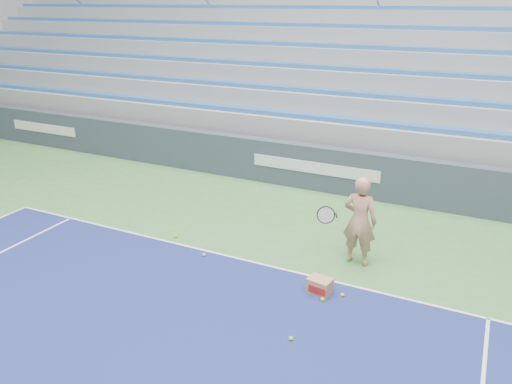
{
  "coord_description": "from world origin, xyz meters",
  "views": [
    {
      "loc": [
        3.74,
        4.85,
        4.4
      ],
      "look_at": [
        0.07,
        12.38,
        1.15
      ],
      "focal_mm": 35.0,
      "sensor_mm": 36.0,
      "label": 1
    }
  ],
  "objects": [
    {
      "name": "tennis_ball_0",
      "position": [
        1.77,
        11.26,
        0.03
      ],
      "size": [
        0.07,
        0.07,
        0.07
      ],
      "primitive_type": "sphere",
      "color": "#B8D12A",
      "rests_on": "ground"
    },
    {
      "name": "tennis_player",
      "position": [
        1.91,
        12.7,
        0.81
      ],
      "size": [
        0.91,
        0.83,
        1.62
      ],
      "color": "tan",
      "rests_on": "ground"
    },
    {
      "name": "tennis_ball_2",
      "position": [
        -0.65,
        11.7,
        0.03
      ],
      "size": [
        0.07,
        0.07,
        0.07
      ],
      "primitive_type": "sphere",
      "color": "#B8D12A",
      "rests_on": "ground"
    },
    {
      "name": "ball_box",
      "position": [
        1.65,
        11.45,
        0.14
      ],
      "size": [
        0.4,
        0.33,
        0.27
      ],
      "color": "#AD8054",
      "rests_on": "ground"
    },
    {
      "name": "tennis_ball_3",
      "position": [
        1.69,
        10.16,
        0.03
      ],
      "size": [
        0.07,
        0.07,
        0.07
      ],
      "primitive_type": "sphere",
      "color": "#B8D12A",
      "rests_on": "ground"
    },
    {
      "name": "tennis_ball_1",
      "position": [
        -1.56,
        12.11,
        0.03
      ],
      "size": [
        0.07,
        0.07,
        0.07
      ],
      "primitive_type": "sphere",
      "color": "#B8D12A",
      "rests_on": "ground"
    },
    {
      "name": "bleachers",
      "position": [
        0.0,
        21.6,
        2.36
      ],
      "size": [
        31.0,
        9.15,
        7.3
      ],
      "color": "gray",
      "rests_on": "ground"
    },
    {
      "name": "sponsor_barrier",
      "position": [
        0.0,
        15.88,
        0.55
      ],
      "size": [
        30.0,
        0.32,
        1.1
      ],
      "color": "#353E50",
      "rests_on": "ground"
    },
    {
      "name": "tennis_ball_4",
      "position": [
        2.01,
        11.52,
        0.03
      ],
      "size": [
        0.07,
        0.07,
        0.07
      ],
      "primitive_type": "sphere",
      "color": "#B8D12A",
      "rests_on": "ground"
    }
  ]
}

